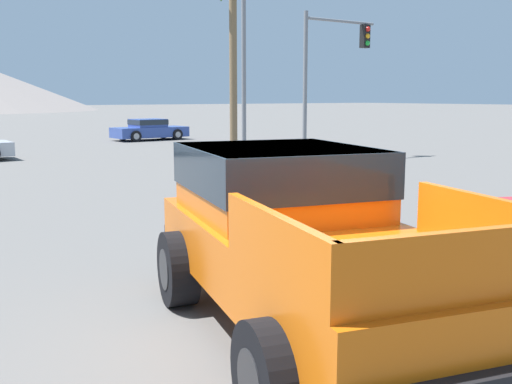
# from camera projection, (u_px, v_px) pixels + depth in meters

# --- Properties ---
(ground_plane) EXTENTS (320.00, 320.00, 0.00)m
(ground_plane) POSITION_uv_depth(u_px,v_px,m) (275.00, 328.00, 6.28)
(ground_plane) COLOR #5B5956
(orange_pickup_truck) EXTENTS (3.26, 5.32, 1.86)m
(orange_pickup_truck) POSITION_uv_depth(u_px,v_px,m) (300.00, 229.00, 6.15)
(orange_pickup_truck) COLOR orange
(orange_pickup_truck) RESTS_ON ground_plane
(parked_car_blue) EXTENTS (4.14, 1.99, 1.17)m
(parked_car_blue) POSITION_uv_depth(u_px,v_px,m) (149.00, 129.00, 33.24)
(parked_car_blue) COLOR #334C9E
(parked_car_blue) RESTS_ON ground_plane
(traffic_light_main) EXTENTS (3.53, 0.38, 5.51)m
(traffic_light_main) POSITION_uv_depth(u_px,v_px,m) (333.00, 58.00, 22.96)
(traffic_light_main) COLOR slate
(traffic_light_main) RESTS_ON ground_plane
(street_lamp_post) EXTENTS (0.90, 0.24, 8.39)m
(street_lamp_post) POSITION_uv_depth(u_px,v_px,m) (244.00, 10.00, 18.16)
(street_lamp_post) COLOR slate
(street_lamp_post) RESTS_ON ground_plane
(palm_tree_leaning) EXTENTS (3.02, 2.84, 8.62)m
(palm_tree_leaning) POSITION_uv_depth(u_px,v_px,m) (232.00, 9.00, 27.78)
(palm_tree_leaning) COLOR brown
(palm_tree_leaning) RESTS_ON ground_plane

